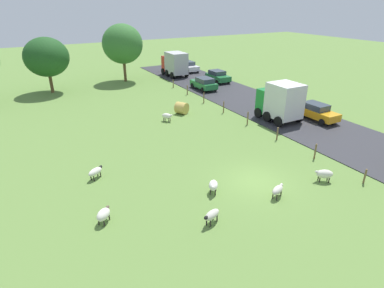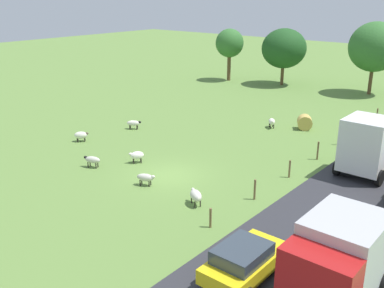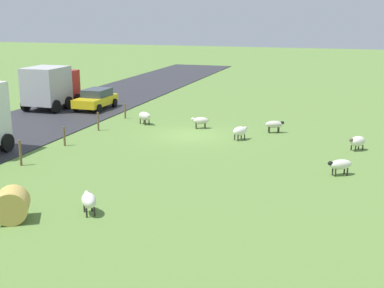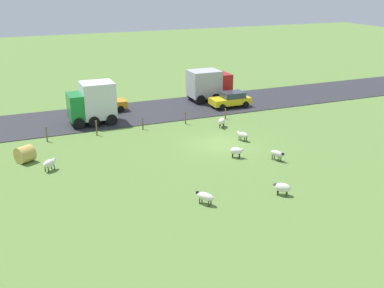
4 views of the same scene
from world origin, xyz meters
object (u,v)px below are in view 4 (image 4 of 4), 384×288
sheep_1 (205,196)px  truck_0 (93,102)px  sheep_0 (277,154)px  sheep_4 (243,135)px  sheep_3 (236,151)px  hay_bale_0 (25,154)px  sheep_5 (282,188)px  sheep_2 (222,121)px  truck_1 (209,84)px  car_5 (104,104)px  car_2 (231,99)px  sheep_6 (49,163)px

sheep_1 → truck_0: bearing=8.2°
sheep_0 → sheep_1: 8.65m
sheep_4 → sheep_3: bearing=144.1°
sheep_0 → hay_bale_0: bearing=67.8°
sheep_0 → sheep_5: size_ratio=1.11×
sheep_1 → truck_0: 18.47m
sheep_2 → hay_bale_0: (-1.81, 16.47, 0.04)m
truck_1 → sheep_2: bearing=162.1°
truck_0 → sheep_5: bearing=-158.6°
sheep_3 → car_5: (15.70, 6.11, 0.35)m
sheep_0 → truck_0: (14.05, 10.20, 1.42)m
sheep_0 → car_2: bearing=-14.5°
sheep_3 → car_5: car_5 is taller
truck_1 → hay_bale_0: bearing=118.9°
sheep_1 → sheep_6: (8.64, 7.64, 0.03)m
sheep_2 → sheep_5: size_ratio=1.10×
sheep_6 → truck_0: bearing=-27.6°
sheep_0 → sheep_2: bearing=0.9°
sheep_5 → sheep_0: bearing=-29.7°
car_5 → sheep_3: bearing=-158.7°
sheep_2 → hay_bale_0: hay_bale_0 is taller
sheep_0 → sheep_6: 15.85m
sheep_3 → hay_bale_0: size_ratio=0.88×
car_2 → sheep_3: bearing=154.2°
sheep_3 → car_5: size_ratio=0.25×
sheep_4 → sheep_6: (-0.24, 15.02, 0.04)m
car_2 → car_5: car_5 is taller
sheep_0 → sheep_3: bearing=56.2°
truck_1 → sheep_1: bearing=154.5°
truck_1 → car_2: 3.54m
truck_0 → car_5: 3.83m
hay_bale_0 → sheep_3: bearing=-109.9°
sheep_0 → car_5: car_5 is taller
truck_0 → car_2: size_ratio=1.01×
sheep_6 → hay_bale_0: (2.30, 1.39, 0.05)m
truck_0 → car_2: (0.10, -13.85, -1.11)m
sheep_4 → sheep_6: 15.02m
truck_1 → sheep_3: bearing=162.0°
sheep_0 → car_2: car_2 is taller
sheep_3 → car_2: 13.92m
sheep_6 → truck_0: size_ratio=0.27×
sheep_1 → truck_1: size_ratio=0.28×
sheep_0 → hay_bale_0: (6.76, 16.60, 0.07)m
sheep_2 → car_5: (8.76, 8.40, 0.32)m
sheep_2 → truck_1: bearing=-17.9°
sheep_3 → sheep_1: bearing=138.4°
truck_0 → car_5: truck_0 is taller
sheep_6 → car_2: size_ratio=0.28×
sheep_0 → sheep_2: 8.57m
truck_0 → sheep_6: bearing=152.4°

